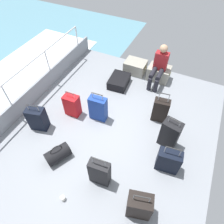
{
  "coord_description": "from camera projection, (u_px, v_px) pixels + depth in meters",
  "views": [
    {
      "loc": [
        1.14,
        -2.47,
        3.68
      ],
      "look_at": [
        -0.14,
        0.22,
        0.25
      ],
      "focal_mm": 32.04,
      "sensor_mm": 36.0,
      "label": 1
    }
  ],
  "objects": [
    {
      "name": "cargo_crate_1",
      "position": [
        159.0,
        73.0,
        5.56
      ],
      "size": [
        0.63,
        0.45,
        0.38
      ],
      "color": "gray",
      "rests_on": "ground_plane"
    },
    {
      "name": "paper_cup",
      "position": [
        63.0,
        198.0,
        3.49
      ],
      "size": [
        0.08,
        0.08,
        0.1
      ],
      "primitive_type": "cylinder",
      "color": "white",
      "rests_on": "ground_plane"
    },
    {
      "name": "sea_wake",
      "position": [
        2.0,
        92.0,
        5.83
      ],
      "size": [
        12.0,
        12.0,
        0.01
      ],
      "color": "#598C9E",
      "rests_on": "ground_plane"
    },
    {
      "name": "suitcase_1",
      "position": [
        119.0,
        81.0,
        5.45
      ],
      "size": [
        0.53,
        0.68,
        0.23
      ],
      "color": "black",
      "rests_on": "ground_plane"
    },
    {
      "name": "passenger_seated",
      "position": [
        159.0,
        65.0,
        5.17
      ],
      "size": [
        0.34,
        0.66,
        1.08
      ],
      "color": "maroon",
      "rests_on": "ground_plane"
    },
    {
      "name": "railing_port",
      "position": [
        28.0,
        75.0,
        4.58
      ],
      "size": [
        0.04,
        4.2,
        1.02
      ],
      "color": "silver",
      "rests_on": "ground_plane"
    },
    {
      "name": "suitcase_7",
      "position": [
        100.0,
        172.0,
        3.53
      ],
      "size": [
        0.38,
        0.21,
        0.8
      ],
      "color": "black",
      "rests_on": "ground_plane"
    },
    {
      "name": "gunwale_port",
      "position": [
        35.0,
        92.0,
        5.0
      ],
      "size": [
        0.06,
        5.2,
        0.45
      ],
      "primitive_type": "cube",
      "color": "gray",
      "rests_on": "ground_plane"
    },
    {
      "name": "suitcase_0",
      "position": [
        168.0,
        161.0,
        3.73
      ],
      "size": [
        0.45,
        0.27,
        0.71
      ],
      "color": "black",
      "rests_on": "ground_plane"
    },
    {
      "name": "suitcase_2",
      "position": [
        72.0,
        105.0,
        4.64
      ],
      "size": [
        0.35,
        0.25,
        0.68
      ],
      "color": "red",
      "rests_on": "ground_plane"
    },
    {
      "name": "ground_plane",
      "position": [
        113.0,
        128.0,
        4.58
      ],
      "size": [
        4.4,
        5.2,
        0.06
      ],
      "primitive_type": "cube",
      "color": "gray"
    },
    {
      "name": "cargo_crate_0",
      "position": [
        135.0,
        67.0,
        5.78
      ],
      "size": [
        0.63,
        0.46,
        0.35
      ],
      "color": "gray",
      "rests_on": "ground_plane"
    },
    {
      "name": "suitcase_3",
      "position": [
        139.0,
        206.0,
        3.19
      ],
      "size": [
        0.44,
        0.34,
        0.72
      ],
      "color": "black",
      "rests_on": "ground_plane"
    },
    {
      "name": "suitcase_4",
      "position": [
        160.0,
        110.0,
        4.51
      ],
      "size": [
        0.37,
        0.25,
        0.82
      ],
      "color": "black",
      "rests_on": "ground_plane"
    },
    {
      "name": "suitcase_5",
      "position": [
        98.0,
        108.0,
        4.52
      ],
      "size": [
        0.41,
        0.23,
        0.78
      ],
      "color": "navy",
      "rests_on": "ground_plane"
    },
    {
      "name": "suitcase_8",
      "position": [
        170.0,
        134.0,
        4.04
      ],
      "size": [
        0.4,
        0.32,
        0.79
      ],
      "color": "black",
      "rests_on": "ground_plane"
    },
    {
      "name": "duffel_bag",
      "position": [
        58.0,
        154.0,
        3.95
      ],
      "size": [
        0.47,
        0.56,
        0.42
      ],
      "color": "black",
      "rests_on": "ground_plane"
    },
    {
      "name": "suitcase_6",
      "position": [
        38.0,
        119.0,
        4.36
      ],
      "size": [
        0.43,
        0.33,
        0.71
      ],
      "color": "black",
      "rests_on": "ground_plane"
    }
  ]
}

